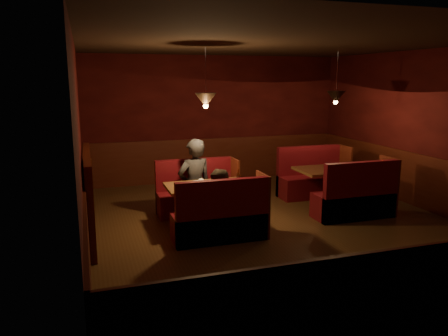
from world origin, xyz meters
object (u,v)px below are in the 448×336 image
object	(u,v)px
main_bench_near	(222,221)
second_bench_near	(357,200)
diner_b	(222,193)
second_table	(332,178)
main_table	(207,194)
second_bench_far	(312,180)
diner_a	(194,168)
main_bench_far	(197,196)

from	to	relation	value
main_bench_near	second_bench_near	xyz separation A→B (m)	(2.55, 0.32, 0.02)
second_bench_near	diner_b	distance (m)	2.54
second_table	second_bench_near	size ratio (longest dim) A/B	0.90
second_table	diner_b	xyz separation A→B (m)	(-2.48, -0.98, 0.17)
main_table	main_bench_near	distance (m)	0.77
second_bench_near	second_bench_far	bearing A→B (deg)	90.00
main_bench_near	second_bench_far	size ratio (longest dim) A/B	0.99
main_table	second_bench_far	distance (m)	2.81
second_table	second_bench_far	bearing A→B (deg)	87.80
second_bench_far	diner_a	bearing A→B (deg)	-167.87
main_table	main_bench_near	bearing A→B (deg)	-88.86
main_bench_near	second_bench_near	size ratio (longest dim) A/B	0.99
second_table	second_bench_far	world-z (taller)	second_bench_far
main_table	main_bench_near	world-z (taller)	main_bench_near
main_bench_near	diner_b	bearing A→B (deg)	69.84
main_bench_near	diner_a	size ratio (longest dim) A/B	0.82
main_table	main_bench_far	world-z (taller)	main_bench_far
second_table	second_bench_far	xyz separation A→B (m)	(0.03, 0.77, -0.22)
main_table	main_bench_near	size ratio (longest dim) A/B	0.91
main_bench_near	second_bench_far	bearing A→B (deg)	36.27
diner_a	second_table	bearing A→B (deg)	163.67
main_table	second_bench_near	size ratio (longest dim) A/B	0.90
second_bench_near	main_table	bearing A→B (deg)	170.90
second_table	second_bench_near	bearing A→B (deg)	-87.80
main_bench_far	second_bench_far	xyz separation A→B (m)	(2.55, 0.40, 0.02)
second_table	diner_a	xyz separation A→B (m)	(-2.60, 0.21, 0.32)
main_bench_near	second_bench_far	xyz separation A→B (m)	(2.55, 1.87, 0.02)
second_table	diner_b	bearing A→B (deg)	-158.39
main_bench_far	diner_b	bearing A→B (deg)	-88.20
diner_b	diner_a	bearing A→B (deg)	119.66
main_bench_far	diner_b	distance (m)	1.41
main_table	second_bench_near	distance (m)	2.60
main_table	main_bench_near	xyz separation A→B (m)	(0.01, -0.73, -0.23)
second_table	second_bench_near	world-z (taller)	second_bench_near
main_bench_far	diner_b	size ratio (longest dim) A/B	1.01
second_bench_far	diner_b	bearing A→B (deg)	-145.01
main_table	second_bench_far	xyz separation A→B (m)	(2.56, 1.14, -0.21)
diner_a	diner_b	world-z (taller)	diner_a
main_bench_far	diner_b	xyz separation A→B (m)	(0.04, -1.35, 0.40)
main_bench_near	diner_b	size ratio (longest dim) A/B	1.01
second_table	diner_b	world-z (taller)	diner_b
second_bench_far	diner_b	world-z (taller)	diner_b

